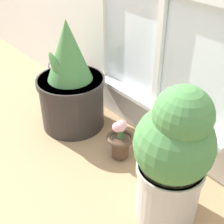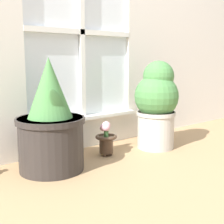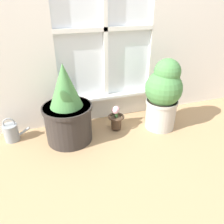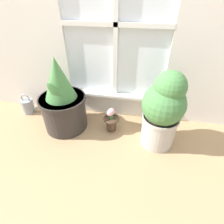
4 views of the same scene
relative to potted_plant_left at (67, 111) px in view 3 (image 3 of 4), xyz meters
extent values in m
plane|color=tan|center=(0.41, -0.26, -0.27)|extent=(10.00, 10.00, 0.00)
cube|color=silver|center=(0.41, 0.29, -0.15)|extent=(0.87, 0.05, 0.24)
cube|color=white|center=(0.41, 0.30, 0.57)|extent=(0.87, 0.02, 1.20)
cube|color=white|center=(0.41, 0.28, 0.57)|extent=(0.04, 0.02, 1.20)
cube|color=white|center=(0.41, 0.28, 0.57)|extent=(0.87, 0.02, 0.04)
cube|color=white|center=(0.41, 0.25, -0.05)|extent=(0.93, 0.06, 0.02)
cylinder|color=#2D2826|center=(0.00, 0.00, -0.12)|extent=(0.38, 0.38, 0.32)
cylinder|color=#2D2826|center=(0.00, 0.00, 0.03)|extent=(0.40, 0.40, 0.03)
cylinder|color=#38281E|center=(0.00, 0.00, 0.04)|extent=(0.35, 0.35, 0.01)
cone|color=#477F42|center=(0.00, 0.00, 0.22)|extent=(0.26, 0.26, 0.35)
ellipsoid|color=#477F42|center=(0.01, -0.09, 0.13)|extent=(0.17, 0.04, 0.21)
cylinder|color=#B7B2A8|center=(0.83, -0.06, -0.14)|extent=(0.27, 0.27, 0.27)
cylinder|color=#B7B2A8|center=(0.83, -0.06, -0.02)|extent=(0.28, 0.28, 0.03)
cylinder|color=#38281E|center=(0.83, -0.06, -0.01)|extent=(0.25, 0.25, 0.01)
sphere|color=#477F42|center=(0.83, -0.06, 0.11)|extent=(0.32, 0.32, 0.32)
sphere|color=#477F42|center=(0.85, -0.06, 0.25)|extent=(0.22, 0.22, 0.22)
ellipsoid|color=#477F42|center=(0.73, -0.04, 0.09)|extent=(0.07, 0.16, 0.26)
sphere|color=#473323|center=(0.42, 0.05, -0.26)|extent=(0.02, 0.02, 0.02)
sphere|color=#473323|center=(0.40, 0.00, -0.26)|extent=(0.02, 0.02, 0.02)
sphere|color=#473323|center=(0.45, 0.00, -0.26)|extent=(0.02, 0.02, 0.02)
cylinder|color=#473323|center=(0.42, 0.02, -0.20)|extent=(0.09, 0.09, 0.11)
torus|color=#473323|center=(0.42, 0.02, -0.14)|extent=(0.15, 0.15, 0.02)
cylinder|color=#386633|center=(0.42, 0.02, -0.11)|extent=(0.03, 0.03, 0.06)
sphere|color=#DB9EAD|center=(0.42, 0.02, -0.07)|extent=(0.06, 0.06, 0.06)
sphere|color=#DB9EAD|center=(0.41, 0.03, -0.08)|extent=(0.05, 0.05, 0.05)
sphere|color=#DB9EAD|center=(0.42, 0.00, -0.07)|extent=(0.05, 0.05, 0.05)
cylinder|color=gray|center=(-0.47, 0.14, -0.20)|extent=(0.12, 0.12, 0.15)
cylinder|color=gray|center=(-0.37, 0.14, -0.21)|extent=(0.10, 0.02, 0.07)
torus|color=gray|center=(-0.47, 0.14, -0.11)|extent=(0.09, 0.01, 0.09)
camera|label=1|loc=(1.39, -0.84, 0.88)|focal=50.00mm
camera|label=2|loc=(-0.84, -1.60, 0.38)|focal=50.00mm
camera|label=3|loc=(-0.15, -1.58, 0.83)|focal=35.00mm
camera|label=4|loc=(0.64, -1.16, 0.82)|focal=28.00mm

